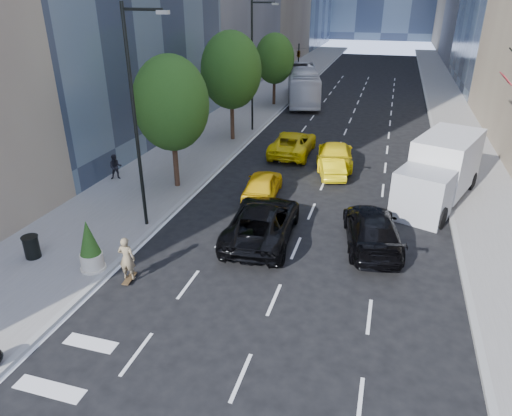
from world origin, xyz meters
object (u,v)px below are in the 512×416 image
(skateboarder, at_px, (127,261))
(city_bus, at_px, (303,84))
(box_truck, at_px, (440,170))
(planter_shrub, at_px, (90,247))
(black_sedan_mercedes, at_px, (372,229))
(black_sedan_lincoln, at_px, (262,222))
(trash_can, at_px, (32,247))

(skateboarder, relative_size, city_bus, 0.15)
(box_truck, relative_size, planter_shrub, 3.52)
(skateboarder, xyz_separation_m, box_truck, (12.17, 11.73, 0.87))
(city_bus, height_order, planter_shrub, city_bus)
(skateboarder, bearing_deg, planter_shrub, -11.31)
(skateboarder, height_order, black_sedan_mercedes, skateboarder)
(skateboarder, distance_m, city_bus, 35.41)
(skateboarder, height_order, planter_shrub, planter_shrub)
(black_sedan_lincoln, relative_size, black_sedan_mercedes, 1.10)
(black_sedan_lincoln, distance_m, trash_can, 10.04)
(box_truck, bearing_deg, black_sedan_lincoln, -119.62)
(box_truck, relative_size, trash_can, 8.14)
(skateboarder, height_order, trash_can, skateboarder)
(planter_shrub, bearing_deg, trash_can, 178.39)
(trash_can, bearing_deg, planter_shrub, -1.61)
(city_bus, height_order, trash_can, city_bus)
(box_truck, bearing_deg, trash_can, -125.77)
(skateboarder, bearing_deg, black_sedan_mercedes, -154.61)
(trash_can, bearing_deg, black_sedan_mercedes, 21.40)
(black_sedan_mercedes, relative_size, planter_shrub, 2.55)
(black_sedan_mercedes, xyz_separation_m, city_bus, (-9.00, 29.76, 0.92))
(black_sedan_lincoln, height_order, box_truck, box_truck)
(black_sedan_lincoln, bearing_deg, trash_can, 24.29)
(city_bus, distance_m, box_truck, 26.59)
(black_sedan_mercedes, height_order, city_bus, city_bus)
(black_sedan_mercedes, relative_size, trash_can, 5.89)
(skateboarder, xyz_separation_m, planter_shrub, (-1.75, 0.15, 0.29))
(black_sedan_lincoln, distance_m, planter_shrub, 7.56)
(black_sedan_mercedes, bearing_deg, skateboarder, 21.93)
(black_sedan_lincoln, relative_size, city_bus, 0.50)
(black_sedan_lincoln, distance_m, box_truck, 10.59)
(black_sedan_mercedes, bearing_deg, black_sedan_lincoln, -1.43)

